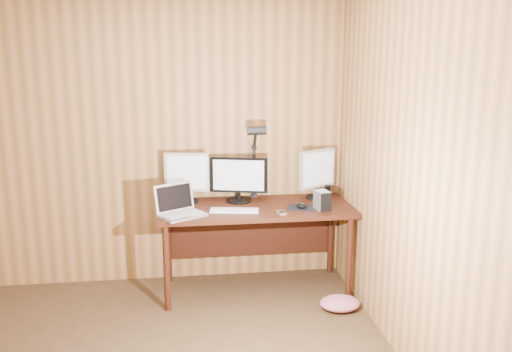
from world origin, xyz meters
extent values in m
plane|color=#AB723E|center=(0.00, 2.00, 1.25)|extent=(4.00, 0.00, 4.00)
plane|color=#AB723E|center=(1.75, 0.00, 1.25)|extent=(0.00, 4.00, 4.00)
cube|color=#37150B|center=(0.93, 1.63, 0.73)|extent=(1.60, 0.70, 0.04)
cube|color=#37150B|center=(0.93, 1.95, 0.45)|extent=(1.48, 0.02, 0.51)
cylinder|color=#37150B|center=(0.19, 1.34, 0.35)|extent=(0.05, 0.05, 0.71)
cylinder|color=#37150B|center=(0.19, 1.92, 0.35)|extent=(0.05, 0.05, 0.71)
cylinder|color=#37150B|center=(1.67, 1.34, 0.35)|extent=(0.05, 0.05, 0.71)
cylinder|color=#37150B|center=(1.67, 1.92, 0.35)|extent=(0.05, 0.05, 0.71)
cylinder|color=black|center=(0.81, 1.79, 0.76)|extent=(0.22, 0.22, 0.02)
cylinder|color=black|center=(0.81, 1.79, 0.80)|extent=(0.03, 0.03, 0.06)
cube|color=black|center=(0.81, 1.79, 0.99)|extent=(0.49, 0.15, 0.31)
cube|color=silver|center=(0.81, 1.77, 0.99)|extent=(0.42, 0.11, 0.26)
cylinder|color=black|center=(0.37, 1.83, 0.76)|extent=(0.18, 0.18, 0.02)
cylinder|color=black|center=(0.37, 1.83, 0.81)|extent=(0.04, 0.04, 0.08)
cube|color=silver|center=(0.37, 1.83, 1.02)|extent=(0.38, 0.10, 0.33)
cube|color=silver|center=(0.37, 1.81, 1.02)|extent=(0.33, 0.06, 0.28)
cylinder|color=black|center=(1.50, 1.80, 0.76)|extent=(0.18, 0.18, 0.02)
cylinder|color=black|center=(1.50, 1.80, 0.81)|extent=(0.04, 0.04, 0.08)
cube|color=silver|center=(1.50, 1.80, 1.02)|extent=(0.36, 0.22, 0.34)
cube|color=silver|center=(1.51, 1.78, 1.02)|extent=(0.30, 0.17, 0.29)
cube|color=silver|center=(0.32, 1.41, 0.76)|extent=(0.41, 0.38, 0.02)
cube|color=silver|center=(0.26, 1.51, 0.88)|extent=(0.32, 0.22, 0.23)
cube|color=black|center=(0.26, 1.51, 0.88)|extent=(0.28, 0.18, 0.19)
cube|color=#B2B2B7|center=(0.32, 1.41, 0.77)|extent=(0.32, 0.27, 0.00)
cube|color=white|center=(0.74, 1.49, 0.76)|extent=(0.41, 0.18, 0.02)
cube|color=white|center=(0.74, 1.49, 0.77)|extent=(0.38, 0.16, 0.00)
cube|color=black|center=(1.30, 1.52, 0.75)|extent=(0.28, 0.25, 0.00)
ellipsoid|color=black|center=(1.30, 1.52, 0.78)|extent=(0.12, 0.14, 0.04)
cube|color=silver|center=(1.46, 1.46, 0.83)|extent=(0.12, 0.15, 0.16)
cube|color=black|center=(1.47, 1.39, 0.83)|extent=(0.09, 0.02, 0.15)
cube|color=silver|center=(1.11, 1.39, 0.76)|extent=(0.07, 0.11, 0.01)
cube|color=black|center=(1.11, 1.39, 0.76)|extent=(0.05, 0.07, 0.00)
cylinder|color=black|center=(1.60, 1.80, 0.81)|extent=(0.05, 0.05, 0.12)
cube|color=black|center=(0.96, 1.94, 0.74)|extent=(0.05, 0.06, 0.06)
cylinder|color=black|center=(0.96, 1.94, 0.97)|extent=(0.03, 0.03, 0.45)
sphere|color=black|center=(0.96, 1.94, 1.20)|extent=(0.05, 0.05, 0.05)
cylinder|color=black|center=(0.96, 1.87, 1.28)|extent=(0.02, 0.16, 0.18)
cylinder|color=black|center=(0.96, 1.78, 1.37)|extent=(0.16, 0.07, 0.07)
camera|label=1|loc=(0.35, -2.70, 1.99)|focal=38.00mm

